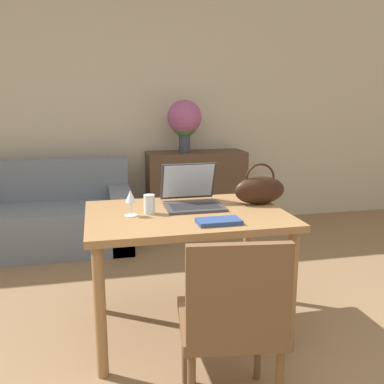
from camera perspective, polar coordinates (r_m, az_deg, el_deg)
wall_back at (r=4.72m, az=-8.28°, el=11.58°), size 10.00×0.06×2.70m
dining_table at (r=2.53m, az=-0.76°, el=-4.91°), size 1.16×0.82×0.75m
chair at (r=1.91m, az=5.39°, el=-16.37°), size 0.50×0.50×0.87m
couch at (r=4.30m, az=-19.01°, el=-3.39°), size 1.61×0.81×0.82m
sideboard at (r=4.65m, az=0.52°, el=0.19°), size 1.05×0.40×0.85m
laptop at (r=2.66m, az=-0.06°, el=-0.33°), size 0.35×0.36×0.25m
drinking_glass at (r=2.48m, az=-5.71°, el=-1.63°), size 0.07×0.07×0.11m
wine_glass at (r=2.43m, az=-8.19°, el=-0.88°), size 0.08×0.08×0.15m
handbag at (r=2.71m, az=9.02°, el=0.33°), size 0.33×0.12×0.26m
flower_vase at (r=4.47m, az=-1.02°, el=9.53°), size 0.36×0.36×0.54m
book at (r=2.29m, az=3.59°, el=-3.93°), size 0.23×0.13×0.02m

